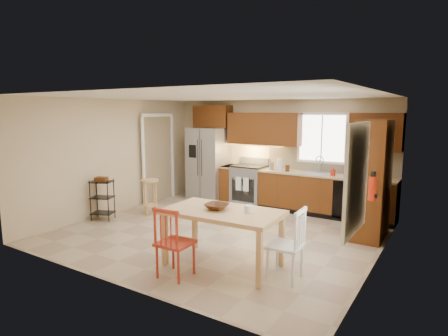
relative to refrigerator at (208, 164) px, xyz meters
name	(u,v)px	position (x,y,z in m)	size (l,w,h in m)	color
floor	(219,232)	(1.70, -2.12, -0.91)	(5.50, 5.50, 0.00)	tan
ceiling	(219,96)	(1.70, -2.12, 1.59)	(5.50, 5.00, 0.02)	silver
wall_back	(276,153)	(1.70, 0.38, 0.34)	(5.50, 0.02, 2.50)	#CCB793
wall_front	(111,191)	(1.70, -4.62, 0.34)	(5.50, 0.02, 2.50)	#CCB793
wall_left	(115,156)	(-1.05, -2.12, 0.34)	(0.02, 5.00, 2.50)	#CCB793
wall_right	(380,181)	(4.45, -2.12, 0.34)	(0.02, 5.00, 2.50)	#CCB793
refrigerator	(208,164)	(0.00, 0.00, 0.00)	(0.92, 0.75, 1.82)	gray
range_stove	(249,185)	(1.15, 0.06, -0.45)	(0.76, 0.63, 0.92)	gray
base_cabinet_narrow	(230,183)	(0.60, 0.08, -0.46)	(0.30, 0.60, 0.90)	#582810
base_cabinet_run	(324,195)	(2.99, 0.08, -0.46)	(2.92, 0.60, 0.90)	#582810
dishwasher	(347,201)	(3.55, -0.22, -0.46)	(0.60, 0.02, 0.78)	black
backsplash	(330,160)	(2.99, 0.36, 0.27)	(2.92, 0.03, 0.55)	beige
upper_over_fridge	(213,116)	(0.00, 0.20, 1.19)	(1.00, 0.35, 0.55)	#53260D
upper_left_block	(264,129)	(1.45, 0.20, 0.92)	(1.80, 0.35, 0.75)	#53260D
upper_right_block	(377,132)	(3.95, 0.20, 0.92)	(1.00, 0.35, 0.75)	#53260D
window_back	(322,138)	(2.80, 0.35, 0.74)	(1.12, 0.04, 1.12)	white
sink	(317,175)	(2.80, 0.08, -0.05)	(0.62, 0.46, 0.16)	gray
undercab_glow	(252,145)	(1.15, 0.17, 0.52)	(1.60, 0.30, 0.01)	#FFBF66
soap_bottle	(333,171)	(3.18, -0.02, 0.09)	(0.09, 0.09, 0.19)	red
paper_towel	(280,164)	(1.95, 0.03, 0.13)	(0.12, 0.12, 0.28)	white
canister_steel	(272,166)	(1.75, 0.03, 0.08)	(0.11, 0.11, 0.18)	gray
canister_wood	(287,168)	(2.15, 0.00, 0.06)	(0.10, 0.10, 0.14)	#492813
pantry	(372,180)	(4.13, -0.93, 0.14)	(0.50, 0.95, 2.10)	#582810
fire_extinguisher	(373,189)	(4.33, -1.98, 0.19)	(0.12, 0.12, 0.36)	red
window_right	(357,179)	(4.38, -3.27, 0.54)	(0.04, 1.02, 1.32)	white
doorway	(158,159)	(-0.97, -0.82, 0.14)	(0.04, 0.95, 2.10)	#8C7A59
dining_table	(223,238)	(2.57, -3.36, -0.50)	(1.67, 0.94, 0.81)	tan
chair_red	(175,242)	(2.22, -4.01, -0.42)	(0.46, 0.46, 0.98)	#A32A19
chair_white	(285,244)	(3.52, -3.31, -0.42)	(0.46, 0.46, 0.98)	white
table_bowl	(217,210)	(2.47, -3.36, -0.08)	(0.34, 0.34, 0.08)	#492813
table_jar	(249,210)	(2.94, -3.26, -0.05)	(0.13, 0.13, 0.15)	white
bar_stool	(150,197)	(-0.22, -1.92, -0.52)	(0.38, 0.38, 0.78)	tan
utility_cart	(102,199)	(-0.80, -2.72, -0.49)	(0.42, 0.33, 0.85)	black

